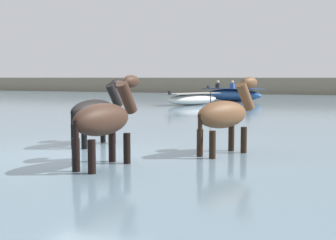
# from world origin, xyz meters

# --- Properties ---
(ground_plane) EXTENTS (120.00, 120.00, 0.00)m
(ground_plane) POSITION_xyz_m (0.00, 0.00, 0.00)
(ground_plane) COLOR #756B56
(water_surface) EXTENTS (90.00, 90.00, 0.37)m
(water_surface) POSITION_xyz_m (0.00, 10.00, 0.18)
(water_surface) COLOR slate
(water_surface) RESTS_ON ground
(horse_lead_bay) EXTENTS (0.99, 1.63, 1.83)m
(horse_lead_bay) POSITION_xyz_m (2.56, 1.00, 1.08)
(horse_lead_bay) COLOR brown
(horse_lead_bay) RESTS_ON ground
(horse_trailing_black) EXTENTS (0.68, 1.65, 1.78)m
(horse_trailing_black) POSITION_xyz_m (-0.27, 1.04, 1.06)
(horse_trailing_black) COLOR black
(horse_trailing_black) RESTS_ON ground
(horse_flank_dark_bay) EXTENTS (0.62, 1.72, 1.86)m
(horse_flank_dark_bay) POSITION_xyz_m (1.07, -0.88, 1.10)
(horse_flank_dark_bay) COLOR #382319
(horse_flank_dark_bay) RESTS_ON ground
(boat_near_starboard) EXTENTS (4.11, 2.50, 1.26)m
(boat_near_starboard) POSITION_xyz_m (-1.92, 19.59, 0.76)
(boat_near_starboard) COLOR #28518E
(boat_near_starboard) RESTS_ON water_surface
(boat_far_inshore) EXTENTS (2.44, 3.56, 0.76)m
(boat_far_inshore) POSITION_xyz_m (-2.96, 15.06, 0.68)
(boat_far_inshore) COLOR silver
(boat_far_inshore) RESTS_ON water_surface
(channel_buoy) EXTENTS (0.38, 0.38, 0.87)m
(channel_buoy) POSITION_xyz_m (-0.67, 10.74, 0.56)
(channel_buoy) COLOR #E54C1E
(channel_buoy) RESTS_ON water_surface
(far_shoreline) EXTENTS (80.00, 2.40, 1.79)m
(far_shoreline) POSITION_xyz_m (0.00, 32.78, 0.89)
(far_shoreline) COLOR gray
(far_shoreline) RESTS_ON ground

